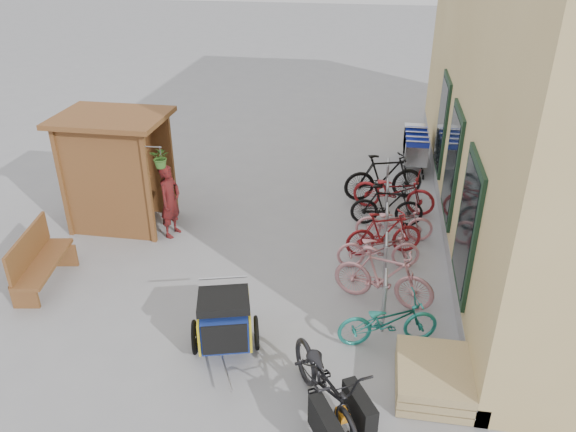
% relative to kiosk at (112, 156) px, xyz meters
% --- Properties ---
extents(ground, '(80.00, 80.00, 0.00)m').
position_rel_kiosk_xyz_m(ground, '(3.28, -2.47, -1.55)').
color(ground, gray).
extents(kiosk, '(2.49, 1.65, 2.40)m').
position_rel_kiosk_xyz_m(kiosk, '(0.00, 0.00, 0.00)').
color(kiosk, brown).
rests_on(kiosk, ground).
extents(bike_rack, '(0.05, 5.35, 0.86)m').
position_rel_kiosk_xyz_m(bike_rack, '(5.58, -0.07, -1.04)').
color(bike_rack, '#A5A8AD').
rests_on(bike_rack, ground).
extents(pallet_stack, '(1.00, 1.20, 0.40)m').
position_rel_kiosk_xyz_m(pallet_stack, '(6.28, -3.87, -1.34)').
color(pallet_stack, tan).
rests_on(pallet_stack, ground).
extents(bench, '(0.77, 1.71, 1.04)m').
position_rel_kiosk_xyz_m(bench, '(-0.41, -2.42, -1.02)').
color(bench, brown).
rests_on(bench, ground).
extents(shopping_carts, '(0.59, 1.97, 1.05)m').
position_rel_kiosk_xyz_m(shopping_carts, '(6.28, 4.30, -0.94)').
color(shopping_carts, silver).
rests_on(shopping_carts, ground).
extents(child_trailer, '(1.10, 1.72, 0.99)m').
position_rel_kiosk_xyz_m(child_trailer, '(3.24, -3.51, -1.00)').
color(child_trailer, navy).
rests_on(child_trailer, ground).
extents(cargo_bike, '(1.60, 2.09, 1.05)m').
position_rel_kiosk_xyz_m(cargo_bike, '(4.88, -4.59, -1.03)').
color(cargo_bike, black).
rests_on(cargo_bike, ground).
extents(person_kiosk, '(0.48, 0.63, 1.54)m').
position_rel_kiosk_xyz_m(person_kiosk, '(1.25, -0.28, -0.78)').
color(person_kiosk, maroon).
rests_on(person_kiosk, ground).
extents(bike_0, '(1.64, 0.96, 0.82)m').
position_rel_kiosk_xyz_m(bike_0, '(5.64, -2.97, -1.14)').
color(bike_0, teal).
rests_on(bike_0, ground).
extents(bike_1, '(1.79, 0.91, 1.03)m').
position_rel_kiosk_xyz_m(bike_1, '(5.55, -1.95, -1.03)').
color(bike_1, '#C47E86').
rests_on(bike_1, ground).
extents(bike_2, '(1.61, 0.78, 0.81)m').
position_rel_kiosk_xyz_m(bike_2, '(5.45, -0.84, -1.15)').
color(bike_2, '#C47E86').
rests_on(bike_2, ground).
extents(bike_3, '(1.57, 0.89, 0.91)m').
position_rel_kiosk_xyz_m(bike_3, '(5.55, -0.36, -1.10)').
color(bike_3, maroon).
rests_on(bike_3, ground).
extents(bike_4, '(1.61, 0.71, 0.82)m').
position_rel_kiosk_xyz_m(bike_4, '(5.75, 0.23, -1.14)').
color(bike_4, '#C47E86').
rests_on(bike_4, ground).
extents(bike_5, '(1.55, 0.52, 0.92)m').
position_rel_kiosk_xyz_m(bike_5, '(5.59, 0.84, -1.09)').
color(bike_5, black).
rests_on(bike_5, ground).
extents(bike_6, '(1.91, 0.97, 0.96)m').
position_rel_kiosk_xyz_m(bike_6, '(5.73, 1.56, -1.07)').
color(bike_6, maroon).
rests_on(bike_6, ground).
extents(bike_7, '(1.93, 1.06, 1.12)m').
position_rel_kiosk_xyz_m(bike_7, '(5.50, 2.13, -0.99)').
color(bike_7, black).
rests_on(bike_7, ground).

